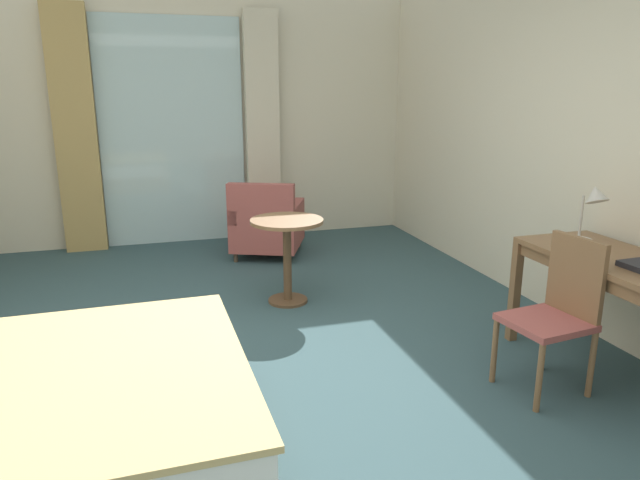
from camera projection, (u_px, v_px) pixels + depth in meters
ground at (256, 377)px, 3.74m from camera, size 5.66×7.61×0.10m
wall_back at (195, 117)px, 6.63m from camera, size 5.26×0.12×2.88m
wall_right at (608, 136)px, 4.07m from camera, size 0.12×7.21×2.88m
balcony_glass_door at (173, 133)px, 6.53m from camera, size 1.60×0.02×2.54m
curtain_panel_left at (75, 132)px, 6.14m from camera, size 0.43×0.10×2.62m
curtain_panel_right at (263, 128)px, 6.71m from camera, size 0.39×0.10×2.62m
writing_desk at (633, 277)px, 3.43m from camera, size 0.63×1.50×0.77m
desk_chair at (558, 308)px, 3.40m from camera, size 0.49×0.46×0.93m
desk_lamp at (592, 203)px, 3.74m from camera, size 0.18×0.28×0.42m
armchair_by_window at (267, 225)px, 6.19m from camera, size 0.95×1.00×0.83m
round_cafe_table at (287, 242)px, 4.78m from camera, size 0.61×0.61×0.72m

